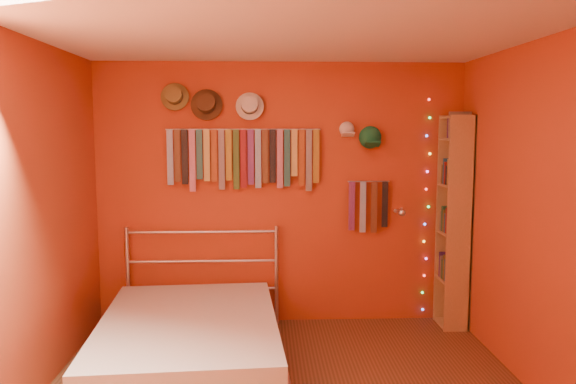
{
  "coord_description": "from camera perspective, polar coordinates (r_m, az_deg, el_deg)",
  "views": [
    {
      "loc": [
        -0.16,
        -3.59,
        1.89
      ],
      "look_at": [
        0.03,
        0.9,
        1.37
      ],
      "focal_mm": 35.0,
      "sensor_mm": 36.0,
      "label": 1
    }
  ],
  "objects": [
    {
      "name": "back_wall",
      "position": [
        5.38,
        -0.73,
        -0.22
      ],
      "size": [
        3.5,
        0.02,
        2.5
      ],
      "primitive_type": "cube",
      "color": "#A62C1A",
      "rests_on": "ground"
    },
    {
      "name": "right_wall",
      "position": [
        4.12,
        25.24,
        -2.97
      ],
      "size": [
        0.02,
        3.5,
        2.5
      ],
      "primitive_type": "cube",
      "color": "#A62C1A",
      "rests_on": "ground"
    },
    {
      "name": "left_wall",
      "position": [
        3.98,
        -26.0,
        -3.31
      ],
      "size": [
        0.02,
        3.5,
        2.5
      ],
      "primitive_type": "cube",
      "color": "#A62C1A",
      "rests_on": "ground"
    },
    {
      "name": "ceiling",
      "position": [
        3.65,
        0.08,
        16.23
      ],
      "size": [
        3.5,
        3.5,
        0.02
      ],
      "primitive_type": "cube",
      "color": "white",
      "rests_on": "back_wall"
    },
    {
      "name": "tie_rack",
      "position": [
        5.29,
        -4.52,
        3.67
      ],
      "size": [
        1.45,
        0.03,
        0.59
      ],
      "color": "silver",
      "rests_on": "back_wall"
    },
    {
      "name": "small_tie_rack",
      "position": [
        5.42,
        8.15,
        -1.24
      ],
      "size": [
        0.4,
        0.03,
        0.5
      ],
      "color": "silver",
      "rests_on": "back_wall"
    },
    {
      "name": "fedora_olive",
      "position": [
        5.32,
        -11.49,
        9.56
      ],
      "size": [
        0.26,
        0.14,
        0.26
      ],
      "rotation": [
        1.36,
        0.0,
        0.0
      ],
      "color": "olive",
      "rests_on": "back_wall"
    },
    {
      "name": "fedora_brown",
      "position": [
        5.28,
        -8.31,
        8.87
      ],
      "size": [
        0.29,
        0.16,
        0.29
      ],
      "rotation": [
        1.36,
        0.0,
        0.0
      ],
      "color": "#452C18",
      "rests_on": "back_wall"
    },
    {
      "name": "fedora_white",
      "position": [
        5.26,
        -3.92,
        8.78
      ],
      "size": [
        0.26,
        0.14,
        0.26
      ],
      "rotation": [
        1.36,
        0.0,
        0.0
      ],
      "color": "silver",
      "rests_on": "back_wall"
    },
    {
      "name": "cap_white",
      "position": [
        5.35,
        5.99,
        6.36
      ],
      "size": [
        0.16,
        0.2,
        0.16
      ],
      "color": "white",
      "rests_on": "back_wall"
    },
    {
      "name": "cap_green",
      "position": [
        5.39,
        8.35,
        5.49
      ],
      "size": [
        0.2,
        0.25,
        0.2
      ],
      "color": "#186F3F",
      "rests_on": "back_wall"
    },
    {
      "name": "fairy_lights",
      "position": [
        5.58,
        13.86,
        -1.46
      ],
      "size": [
        0.06,
        0.02,
        2.07
      ],
      "color": "#FF3333",
      "rests_on": "back_wall"
    },
    {
      "name": "reading_lamp",
      "position": [
        5.33,
        11.4,
        -2.03
      ],
      "size": [
        0.07,
        0.29,
        0.09
      ],
      "color": "silver",
      "rests_on": "back_wall"
    },
    {
      "name": "bookshelf",
      "position": [
        5.51,
        16.88,
        -2.8
      ],
      "size": [
        0.25,
        0.34,
        2.0
      ],
      "color": "olive",
      "rests_on": "ground"
    },
    {
      "name": "bed",
      "position": [
        4.6,
        -10.02,
        -14.76
      ],
      "size": [
        1.56,
        2.02,
        0.96
      ],
      "rotation": [
        0.0,
        0.0,
        0.06
      ],
      "color": "silver",
      "rests_on": "ground"
    }
  ]
}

